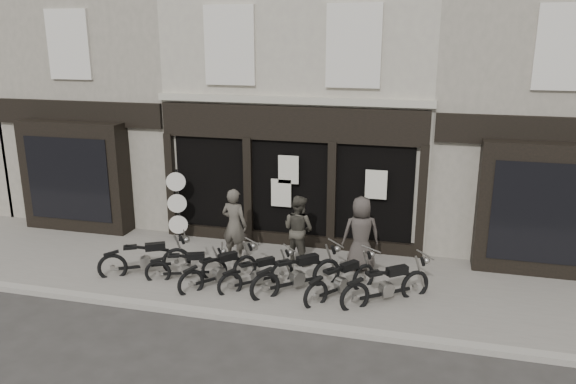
% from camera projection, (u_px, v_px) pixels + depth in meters
% --- Properties ---
extents(ground_plane, '(90.00, 90.00, 0.00)m').
position_uv_depth(ground_plane, '(257.00, 294.00, 12.73)').
color(ground_plane, '#2D2B28').
rests_on(ground_plane, ground).
extents(pavement, '(30.00, 4.20, 0.12)m').
position_uv_depth(pavement, '(269.00, 276.00, 13.55)').
color(pavement, slate).
rests_on(pavement, ground_plane).
extents(kerb, '(30.00, 0.25, 0.13)m').
position_uv_depth(kerb, '(239.00, 317.00, 11.55)').
color(kerb, gray).
rests_on(kerb, ground_plane).
extents(central_building, '(7.30, 6.22, 8.34)m').
position_uv_depth(central_building, '(314.00, 88.00, 17.16)').
color(central_building, '#B2AD99').
rests_on(central_building, ground).
extents(neighbour_left, '(5.60, 6.73, 8.34)m').
position_uv_depth(neighbour_left, '(127.00, 85.00, 18.66)').
color(neighbour_left, gray).
rests_on(neighbour_left, ground).
extents(neighbour_right, '(5.60, 6.73, 8.34)m').
position_uv_depth(neighbour_right, '(537.00, 95.00, 15.58)').
color(neighbour_right, gray).
rests_on(neighbour_right, ground).
extents(motorcycle_0, '(1.99, 1.32, 1.05)m').
position_uv_depth(motorcycle_0, '(146.00, 262.00, 13.47)').
color(motorcycle_0, black).
rests_on(motorcycle_0, ground).
extents(motorcycle_1, '(1.83, 0.93, 0.92)m').
position_uv_depth(motorcycle_1, '(187.00, 269.00, 13.17)').
color(motorcycle_1, black).
rests_on(motorcycle_1, ground).
extents(motorcycle_2, '(1.50, 1.75, 0.99)m').
position_uv_depth(motorcycle_2, '(220.00, 273.00, 12.89)').
color(motorcycle_2, black).
rests_on(motorcycle_2, ground).
extents(motorcycle_3, '(1.54, 1.50, 0.92)m').
position_uv_depth(motorcycle_3, '(257.00, 276.00, 12.77)').
color(motorcycle_3, black).
rests_on(motorcycle_3, ground).
extents(motorcycle_4, '(1.86, 1.75, 1.10)m').
position_uv_depth(motorcycle_4, '(298.00, 277.00, 12.56)').
color(motorcycle_4, black).
rests_on(motorcycle_4, ground).
extents(motorcycle_5, '(1.48, 1.81, 1.01)m').
position_uv_depth(motorcycle_5, '(341.00, 283.00, 12.33)').
color(motorcycle_5, black).
rests_on(motorcycle_5, ground).
extents(motorcycle_6, '(1.89, 1.59, 1.07)m').
position_uv_depth(motorcycle_6, '(387.00, 288.00, 12.04)').
color(motorcycle_6, black).
rests_on(motorcycle_6, ground).
extents(man_left, '(0.75, 0.56, 1.88)m').
position_uv_depth(man_left, '(234.00, 225.00, 14.09)').
color(man_left, '#49443C').
rests_on(man_left, pavement).
extents(man_centre, '(1.05, 0.96, 1.75)m').
position_uv_depth(man_centre, '(298.00, 229.00, 13.98)').
color(man_centre, '#3C3930').
rests_on(man_centre, pavement).
extents(man_right, '(1.04, 0.83, 1.85)m').
position_uv_depth(man_right, '(361.00, 234.00, 13.51)').
color(man_right, '#3D3632').
rests_on(man_right, pavement).
extents(advert_sign_post, '(0.51, 0.34, 2.17)m').
position_uv_depth(advert_sign_post, '(178.00, 209.00, 15.38)').
color(advert_sign_post, black).
rests_on(advert_sign_post, ground).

